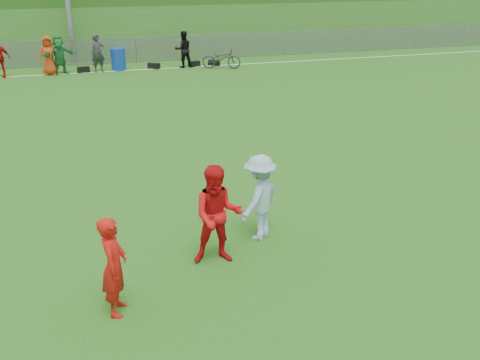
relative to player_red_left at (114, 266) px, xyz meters
name	(u,v)px	position (x,y,z in m)	size (l,w,h in m)	color
ground	(279,256)	(2.78, 0.77, -0.75)	(120.00, 120.00, 0.00)	#1B5812
sideline_far	(142,70)	(2.78, 18.77, -0.75)	(60.00, 0.10, 0.01)	white
fence	(136,49)	(2.78, 20.77, -0.10)	(58.00, 0.06, 1.30)	gray
berm	(116,13)	(2.78, 31.77, 0.75)	(120.00, 18.00, 3.00)	#235718
spectator_row	(80,54)	(0.05, 18.77, 0.10)	(9.11, 1.00, 1.69)	#AD0E0C
gear_bags	(163,65)	(3.77, 18.87, -0.62)	(6.76, 0.54, 0.26)	black
player_red_left	(114,266)	(0.00, 0.00, 0.00)	(0.55, 0.36, 1.50)	red
player_red_center	(218,215)	(1.75, 0.94, 0.10)	(0.83, 0.65, 1.71)	red
player_blue	(260,198)	(2.68, 1.53, 0.04)	(1.03, 0.59, 1.59)	#95BBCF
recycling_bin	(118,59)	(1.74, 19.00, -0.25)	(0.67, 0.67, 1.01)	#0F35A7
bicycle	(221,58)	(6.43, 17.97, -0.27)	(0.64, 1.82, 0.96)	#2A2A2C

